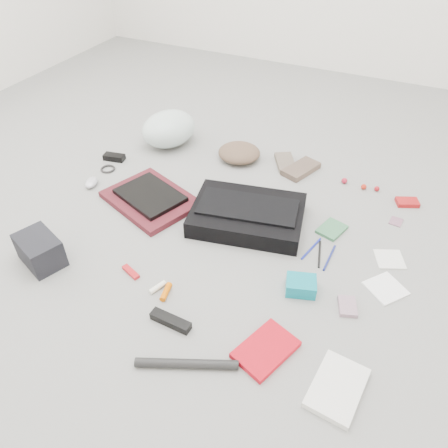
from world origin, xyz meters
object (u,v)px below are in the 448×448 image
at_px(messenger_bag, 248,215).
at_px(accordion_wallet, 301,285).
at_px(bike_helmet, 169,129).
at_px(book_red, 266,349).
at_px(laptop, 150,195).
at_px(camera_bag, 40,250).

height_order(messenger_bag, accordion_wallet, messenger_bag).
height_order(bike_helmet, book_red, bike_helmet).
relative_size(messenger_bag, laptop, 1.61).
relative_size(messenger_bag, camera_bag, 2.59).
relative_size(bike_helmet, accordion_wallet, 2.89).
bearing_deg(messenger_bag, accordion_wallet, -51.78).
relative_size(messenger_bag, accordion_wallet, 4.37).
bearing_deg(messenger_bag, camera_bag, -149.64).
distance_m(messenger_bag, accordion_wallet, 0.43).
xyz_separation_m(laptop, camera_bag, (-0.17, -0.51, 0.02)).
height_order(laptop, bike_helmet, bike_helmet).
distance_m(camera_bag, book_red, 0.94).
height_order(camera_bag, book_red, camera_bag).
relative_size(messenger_bag, bike_helmet, 1.51).
distance_m(laptop, bike_helmet, 0.53).
bearing_deg(messenger_bag, bike_helmet, 134.42).
relative_size(camera_bag, book_red, 0.91).
xyz_separation_m(messenger_bag, bike_helmet, (-0.65, 0.44, 0.05)).
height_order(messenger_bag, laptop, messenger_bag).
relative_size(messenger_bag, book_red, 2.35).
bearing_deg(book_red, messenger_bag, 138.78).
bearing_deg(book_red, camera_bag, -160.02).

